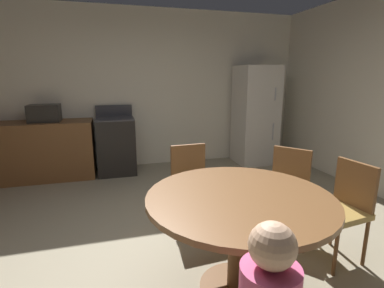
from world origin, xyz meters
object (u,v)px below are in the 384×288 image
(refrigerator, at_px, (255,115))
(chair_northeast, at_px, (286,186))
(chair_north, at_px, (192,181))
(chair_east, at_px, (343,205))
(dining_table, at_px, (239,215))
(microwave, at_px, (44,113))
(oven_range, at_px, (116,145))

(refrigerator, distance_m, chair_northeast, 2.58)
(chair_north, bearing_deg, chair_northeast, 62.47)
(chair_northeast, height_order, chair_east, same)
(refrigerator, relative_size, chair_east, 2.02)
(refrigerator, relative_size, dining_table, 1.33)
(refrigerator, distance_m, dining_table, 3.50)
(dining_table, height_order, chair_northeast, chair_northeast)
(dining_table, relative_size, chair_east, 1.52)
(microwave, height_order, dining_table, microwave)
(oven_range, bearing_deg, chair_north, -70.62)
(oven_range, bearing_deg, microwave, -179.80)
(oven_range, height_order, dining_table, oven_range)
(refrigerator, distance_m, chair_east, 3.01)
(oven_range, xyz_separation_m, chair_northeast, (1.60, -2.45, 0.03))
(dining_table, relative_size, chair_north, 1.52)
(oven_range, distance_m, chair_north, 2.18)
(refrigerator, height_order, microwave, refrigerator)
(chair_east, distance_m, chair_north, 1.43)
(microwave, relative_size, chair_east, 0.51)
(chair_east, bearing_deg, microwave, -53.31)
(oven_range, relative_size, chair_north, 1.26)
(dining_table, height_order, chair_north, chair_north)
(oven_range, distance_m, refrigerator, 2.52)
(refrigerator, bearing_deg, oven_range, 178.76)
(microwave, relative_size, chair_northeast, 0.51)
(refrigerator, xyz_separation_m, chair_east, (-0.67, -2.91, -0.38))
(chair_east, bearing_deg, refrigerator, -110.01)
(chair_east, bearing_deg, chair_northeast, -74.37)
(oven_range, relative_size, refrigerator, 0.62)
(microwave, distance_m, chair_northeast, 3.63)
(refrigerator, bearing_deg, chair_northeast, -110.25)
(chair_north, bearing_deg, oven_range, -164.07)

